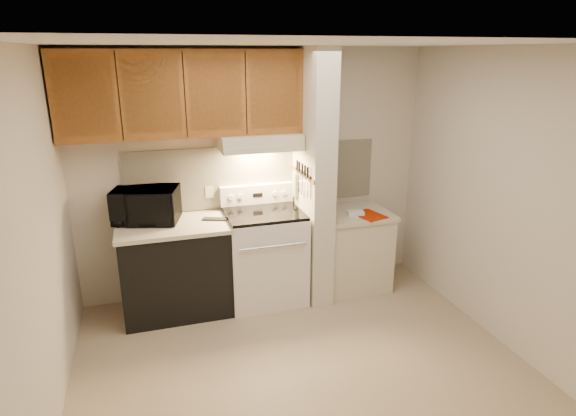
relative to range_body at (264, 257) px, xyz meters
name	(u,v)px	position (x,y,z in m)	size (l,w,h in m)	color
floor	(300,363)	(0.00, -1.16, -0.46)	(3.60, 3.60, 0.00)	tan
ceiling	(303,43)	(0.00, -1.16, 2.04)	(3.60, 3.60, 0.00)	white
wall_back	(255,174)	(0.00, 0.34, 0.79)	(3.60, 0.02, 2.50)	beige
wall_left	(35,247)	(-1.80, -1.16, 0.79)	(0.02, 3.00, 2.50)	beige
wall_right	(502,200)	(1.80, -1.16, 0.79)	(0.02, 3.00, 2.50)	beige
backsplash	(255,175)	(0.00, 0.33, 0.78)	(2.60, 0.02, 0.63)	beige
range_body	(264,257)	(0.00, 0.00, 0.00)	(0.76, 0.65, 0.92)	silver
oven_window	(273,266)	(0.00, -0.32, 0.04)	(0.50, 0.01, 0.30)	black
oven_handle	(273,246)	(0.00, -0.35, 0.26)	(0.02, 0.02, 0.65)	silver
cooktop	(264,213)	(0.00, 0.00, 0.48)	(0.74, 0.64, 0.03)	black
range_backguard	(257,194)	(0.00, 0.28, 0.59)	(0.76, 0.08, 0.20)	silver
range_display	(258,195)	(0.00, 0.24, 0.59)	(0.10, 0.01, 0.04)	black
range_knob_left_outer	(231,197)	(-0.28, 0.24, 0.59)	(0.05, 0.05, 0.02)	silver
range_knob_left_inner	(240,197)	(-0.18, 0.24, 0.59)	(0.05, 0.05, 0.02)	silver
range_knob_right_inner	(275,194)	(0.18, 0.24, 0.59)	(0.05, 0.05, 0.02)	silver
range_knob_right_outer	(284,193)	(0.28, 0.24, 0.59)	(0.05, 0.05, 0.02)	silver
dishwasher_front	(176,270)	(-0.88, 0.01, -0.03)	(1.00, 0.63, 0.87)	black
left_countertop	(173,226)	(-0.88, 0.01, 0.43)	(1.04, 0.67, 0.04)	beige
spoon_rest	(215,219)	(-0.48, 0.01, 0.46)	(0.24, 0.08, 0.02)	black
teal_jar	(158,213)	(-1.00, 0.23, 0.49)	(0.08, 0.08, 0.09)	#275F5C
outlet	(209,192)	(-0.48, 0.32, 0.64)	(0.08, 0.01, 0.12)	beige
microwave	(146,205)	(-1.10, 0.15, 0.61)	(0.59, 0.40, 0.33)	black
partition_pillar	(313,178)	(0.51, -0.01, 0.79)	(0.22, 0.70, 2.50)	beige
pillar_trim	(302,174)	(0.39, -0.01, 0.84)	(0.01, 0.70, 0.04)	brown
knife_strip	(303,173)	(0.39, -0.06, 0.86)	(0.02, 0.42, 0.04)	black
knife_blade_a	(308,188)	(0.38, -0.22, 0.76)	(0.01, 0.04, 0.16)	silver
knife_handle_a	(308,172)	(0.38, -0.22, 0.91)	(0.02, 0.02, 0.10)	black
knife_blade_b	(304,186)	(0.38, -0.13, 0.75)	(0.01, 0.04, 0.18)	silver
knife_handle_b	(305,170)	(0.38, -0.14, 0.91)	(0.02, 0.02, 0.10)	black
knife_blade_c	(302,185)	(0.38, -0.04, 0.74)	(0.01, 0.04, 0.20)	silver
knife_handle_c	(302,169)	(0.38, -0.06, 0.91)	(0.02, 0.02, 0.10)	black
knife_blade_d	(300,182)	(0.38, 0.01, 0.76)	(0.01, 0.04, 0.16)	silver
knife_handle_d	(299,167)	(0.38, 0.03, 0.91)	(0.02, 0.02, 0.10)	black
knife_blade_e	(297,181)	(0.38, 0.10, 0.75)	(0.01, 0.04, 0.18)	silver
knife_handle_e	(297,165)	(0.38, 0.10, 0.91)	(0.02, 0.02, 0.10)	black
oven_mitt	(295,185)	(0.38, 0.17, 0.69)	(0.03, 0.10, 0.24)	gray
right_cab_base	(352,251)	(0.97, -0.01, -0.06)	(0.70, 0.60, 0.81)	beige
right_countertop	(354,214)	(0.97, -0.01, 0.37)	(0.74, 0.64, 0.04)	beige
red_folder	(369,215)	(1.07, -0.16, 0.40)	(0.24, 0.33, 0.01)	#A31E00
white_box	(356,213)	(0.94, -0.11, 0.41)	(0.16, 0.11, 0.04)	white
range_hood	(259,141)	(0.00, 0.12, 1.17)	(0.78, 0.44, 0.15)	beige
hood_lip	(265,150)	(0.00, -0.08, 1.12)	(0.78, 0.04, 0.06)	beige
upper_cabinets	(183,94)	(-0.69, 0.17, 1.62)	(2.18, 0.33, 0.77)	brown
cab_door_a	(84,98)	(-1.51, 0.01, 1.62)	(0.46, 0.01, 0.63)	brown
cab_gap_a	(119,97)	(-1.23, 0.01, 1.62)	(0.01, 0.01, 0.73)	black
cab_door_b	(152,96)	(-0.96, 0.01, 1.62)	(0.46, 0.01, 0.63)	brown
cab_gap_b	(185,95)	(-0.69, 0.01, 1.62)	(0.01, 0.01, 0.73)	black
cab_door_c	(216,94)	(-0.42, 0.01, 1.62)	(0.46, 0.01, 0.63)	brown
cab_gap_c	(246,94)	(-0.14, 0.01, 1.62)	(0.01, 0.01, 0.73)	black
cab_door_d	(275,93)	(0.13, 0.01, 1.62)	(0.46, 0.01, 0.63)	brown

